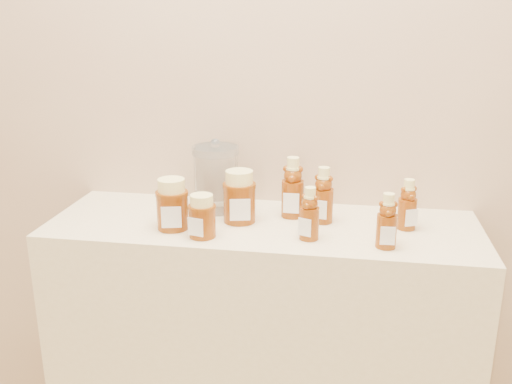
% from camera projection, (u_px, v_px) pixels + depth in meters
% --- Properties ---
extents(wall_back, '(3.50, 0.02, 2.70)m').
position_uv_depth(wall_back, '(274.00, 53.00, 1.64)').
color(wall_back, tan).
rests_on(wall_back, ground).
extents(display_table, '(1.20, 0.40, 0.90)m').
position_uv_depth(display_table, '(262.00, 361.00, 1.73)').
color(display_table, beige).
rests_on(display_table, ground).
extents(bear_bottle_back_left, '(0.07, 0.07, 0.20)m').
position_uv_depth(bear_bottle_back_left, '(293.00, 183.00, 1.62)').
color(bear_bottle_back_left, '#682A08').
rests_on(bear_bottle_back_left, display_table).
extents(bear_bottle_back_mid, '(0.07, 0.07, 0.18)m').
position_uv_depth(bear_bottle_back_mid, '(323.00, 191.00, 1.58)').
color(bear_bottle_back_mid, '#682A08').
rests_on(bear_bottle_back_mid, display_table).
extents(bear_bottle_back_right, '(0.07, 0.07, 0.16)m').
position_uv_depth(bear_bottle_back_right, '(408.00, 201.00, 1.53)').
color(bear_bottle_back_right, '#682A08').
rests_on(bear_bottle_back_right, display_table).
extents(bear_bottle_front_left, '(0.07, 0.07, 0.16)m').
position_uv_depth(bear_bottle_front_left, '(310.00, 210.00, 1.46)').
color(bear_bottle_front_left, '#682A08').
rests_on(bear_bottle_front_left, display_table).
extents(bear_bottle_front_right, '(0.06, 0.06, 0.16)m').
position_uv_depth(bear_bottle_front_right, '(387.00, 217.00, 1.41)').
color(bear_bottle_front_right, '#682A08').
rests_on(bear_bottle_front_right, display_table).
extents(honey_jar_left, '(0.11, 0.11, 0.14)m').
position_uv_depth(honey_jar_left, '(172.00, 204.00, 1.53)').
color(honey_jar_left, '#682A08').
rests_on(honey_jar_left, display_table).
extents(honey_jar_back, '(0.11, 0.11, 0.15)m').
position_uv_depth(honey_jar_back, '(239.00, 196.00, 1.58)').
color(honey_jar_back, '#682A08').
rests_on(honey_jar_back, display_table).
extents(honey_jar_front, '(0.09, 0.09, 0.12)m').
position_uv_depth(honey_jar_front, '(202.00, 216.00, 1.48)').
color(honey_jar_front, '#682A08').
rests_on(honey_jar_front, display_table).
extents(glass_canister, '(0.15, 0.15, 0.21)m').
position_uv_depth(glass_canister, '(216.00, 176.00, 1.67)').
color(glass_canister, white).
rests_on(glass_canister, display_table).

